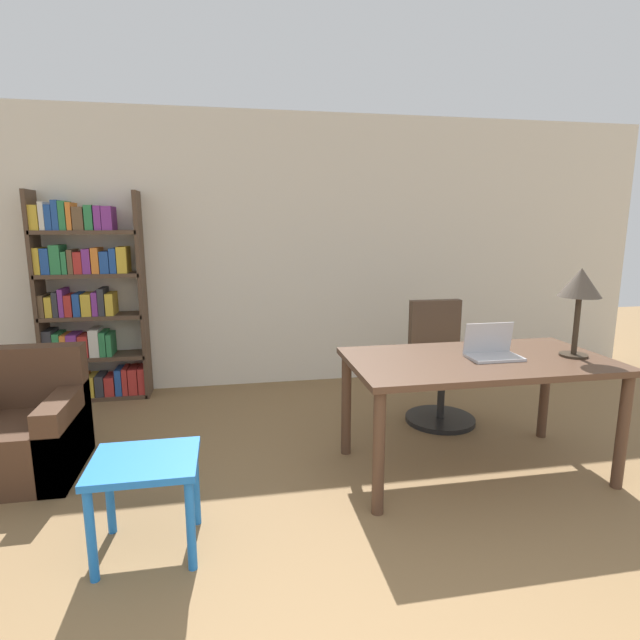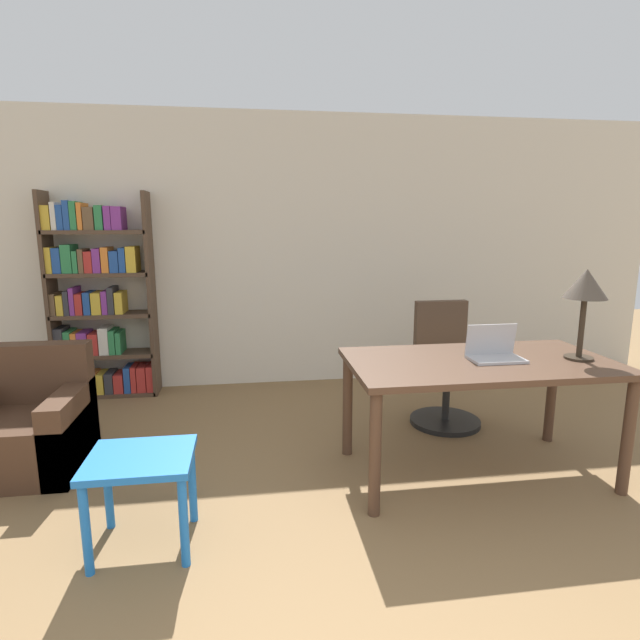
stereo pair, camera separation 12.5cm
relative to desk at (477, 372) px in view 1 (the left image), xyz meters
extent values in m
cube|color=beige|center=(-1.10, 2.16, 0.67)|extent=(8.00, 0.06, 2.70)
cube|color=#4C3323|center=(0.00, 0.00, 0.08)|extent=(1.69, 0.90, 0.04)
cylinder|color=#4C3323|center=(-0.78, -0.39, -0.31)|extent=(0.07, 0.07, 0.74)
cylinder|color=#4C3323|center=(0.78, -0.39, -0.31)|extent=(0.07, 0.07, 0.74)
cylinder|color=#4C3323|center=(-0.78, 0.39, -0.31)|extent=(0.07, 0.07, 0.74)
cylinder|color=#4C3323|center=(0.78, 0.39, -0.31)|extent=(0.07, 0.07, 0.74)
cube|color=#B2B2B7|center=(0.09, -0.03, 0.10)|extent=(0.34, 0.21, 0.02)
cube|color=#B2B2B7|center=(0.09, 0.06, 0.21)|extent=(0.34, 0.04, 0.20)
cube|color=navy|center=(0.09, 0.06, 0.22)|extent=(0.30, 0.03, 0.18)
cylinder|color=#2D2319|center=(0.64, -0.07, 0.10)|extent=(0.18, 0.18, 0.01)
cylinder|color=#2D2319|center=(0.64, -0.07, 0.30)|extent=(0.04, 0.04, 0.38)
cone|color=#4C4238|center=(0.64, -0.07, 0.58)|extent=(0.26, 0.26, 0.19)
cylinder|color=black|center=(0.13, 0.81, -0.66)|extent=(0.57, 0.57, 0.04)
cylinder|color=#262626|center=(0.13, 0.81, -0.48)|extent=(0.06, 0.06, 0.33)
cube|color=#4C3828|center=(0.13, 0.81, -0.26)|extent=(0.46, 0.46, 0.10)
cube|color=#4C3828|center=(0.13, 1.00, 0.05)|extent=(0.44, 0.08, 0.53)
cube|color=blue|center=(-2.02, -0.49, -0.20)|extent=(0.52, 0.45, 0.04)
cylinder|color=blue|center=(-2.24, -0.68, -0.45)|extent=(0.04, 0.04, 0.46)
cylinder|color=blue|center=(-1.80, -0.68, -0.45)|extent=(0.04, 0.04, 0.46)
cylinder|color=blue|center=(-2.24, -0.30, -0.45)|extent=(0.04, 0.04, 0.46)
cylinder|color=blue|center=(-1.80, -0.30, -0.45)|extent=(0.04, 0.04, 0.46)
cube|color=#472D1E|center=(-2.98, 0.47, -0.49)|extent=(0.76, 0.72, 0.39)
cube|color=#472D1E|center=(-2.98, 0.75, -0.08)|extent=(0.76, 0.16, 0.42)
cube|color=#472D1E|center=(-2.68, 0.47, -0.42)|extent=(0.16, 0.72, 0.54)
cube|color=#4C3828|center=(-3.27, 1.97, 0.28)|extent=(0.04, 0.28, 1.93)
cube|color=#4C3828|center=(-2.37, 1.97, 0.28)|extent=(0.04, 0.28, 1.93)
cube|color=#4C3828|center=(-2.82, 1.97, -0.67)|extent=(0.90, 0.28, 0.04)
cube|color=silver|center=(-3.22, 1.97, -0.54)|extent=(0.07, 0.24, 0.21)
cube|color=gold|center=(-3.15, 1.97, -0.55)|extent=(0.05, 0.24, 0.19)
cube|color=#2D7F47|center=(-3.10, 1.97, -0.56)|extent=(0.05, 0.24, 0.18)
cube|color=#234C99|center=(-3.03, 1.97, -0.53)|extent=(0.08, 0.24, 0.24)
cube|color=orange|center=(-2.95, 1.97, -0.55)|extent=(0.06, 0.24, 0.20)
cube|color=gold|center=(-2.88, 1.97, -0.55)|extent=(0.06, 0.24, 0.19)
cube|color=#333338|center=(-2.80, 1.97, -0.55)|extent=(0.08, 0.24, 0.20)
cube|color=#B72D28|center=(-2.71, 1.97, -0.56)|extent=(0.09, 0.24, 0.18)
cube|color=#234C99|center=(-2.63, 1.97, -0.52)|extent=(0.06, 0.24, 0.25)
cube|color=#B72D28|center=(-2.57, 1.97, -0.52)|extent=(0.05, 0.24, 0.25)
cube|color=#B72D28|center=(-2.50, 1.97, -0.52)|extent=(0.08, 0.24, 0.25)
cube|color=#B72D28|center=(-2.42, 1.97, -0.52)|extent=(0.06, 0.24, 0.25)
cube|color=#4C3828|center=(-2.82, 1.97, -0.28)|extent=(0.90, 0.28, 0.04)
cube|color=#333338|center=(-3.21, 1.97, -0.13)|extent=(0.08, 0.24, 0.26)
cube|color=#2D7F47|center=(-3.14, 1.97, -0.15)|extent=(0.06, 0.24, 0.23)
cube|color=orange|center=(-3.08, 1.97, -0.16)|extent=(0.05, 0.24, 0.21)
cube|color=#7F338C|center=(-3.01, 1.97, -0.15)|extent=(0.09, 0.24, 0.22)
cube|color=#B72D28|center=(-2.91, 1.97, -0.16)|extent=(0.09, 0.24, 0.20)
cube|color=silver|center=(-2.82, 1.97, -0.13)|extent=(0.09, 0.24, 0.26)
cube|color=#2D7F47|center=(-2.74, 1.97, -0.15)|extent=(0.05, 0.24, 0.23)
cube|color=#2D7F47|center=(-2.69, 1.97, -0.16)|extent=(0.04, 0.24, 0.21)
cube|color=#4C3828|center=(-2.82, 1.97, 0.11)|extent=(0.90, 0.28, 0.04)
cube|color=brown|center=(-3.23, 1.97, 0.22)|extent=(0.04, 0.24, 0.20)
cube|color=gold|center=(-3.17, 1.97, 0.21)|extent=(0.06, 0.24, 0.18)
cube|color=#333338|center=(-3.11, 1.97, 0.23)|extent=(0.04, 0.24, 0.22)
cube|color=#7F338C|center=(-3.06, 1.97, 0.25)|extent=(0.04, 0.24, 0.25)
cube|color=#B72D28|center=(-3.01, 1.97, 0.22)|extent=(0.06, 0.24, 0.20)
cube|color=#234C99|center=(-2.94, 1.97, 0.23)|extent=(0.06, 0.24, 0.21)
cube|color=gold|center=(-2.85, 1.97, 0.22)|extent=(0.08, 0.24, 0.20)
cube|color=#7F338C|center=(-2.78, 1.97, 0.23)|extent=(0.05, 0.24, 0.22)
cube|color=#333338|center=(-2.72, 1.97, 0.25)|extent=(0.05, 0.24, 0.25)
cube|color=gold|center=(-2.66, 1.97, 0.22)|extent=(0.07, 0.24, 0.20)
cube|color=#4C3828|center=(-2.82, 1.97, 0.49)|extent=(0.90, 0.28, 0.04)
cube|color=gold|center=(-3.23, 1.97, 0.63)|extent=(0.05, 0.24, 0.23)
cube|color=#234C99|center=(-3.16, 1.97, 0.62)|extent=(0.07, 0.24, 0.23)
cube|color=#2D7F47|center=(-3.08, 1.97, 0.64)|extent=(0.09, 0.24, 0.26)
cube|color=#2D7F47|center=(-3.00, 1.97, 0.61)|extent=(0.04, 0.24, 0.20)
cube|color=brown|center=(-2.95, 1.97, 0.62)|extent=(0.04, 0.24, 0.22)
cube|color=#B72D28|center=(-2.89, 1.97, 0.61)|extent=(0.07, 0.24, 0.19)
cube|color=#7F338C|center=(-2.82, 1.97, 0.62)|extent=(0.07, 0.24, 0.22)
cube|color=orange|center=(-2.75, 1.97, 0.62)|extent=(0.06, 0.24, 0.23)
cube|color=#234C99|center=(-2.67, 1.97, 0.61)|extent=(0.08, 0.24, 0.20)
cube|color=#234C99|center=(-2.60, 1.97, 0.62)|extent=(0.06, 0.24, 0.22)
cube|color=gold|center=(-2.52, 1.97, 0.63)|extent=(0.09, 0.24, 0.24)
cube|color=#4C3828|center=(-2.82, 1.97, 0.88)|extent=(0.90, 0.28, 0.04)
cube|color=gold|center=(-3.21, 1.97, 1.00)|extent=(0.07, 0.24, 0.22)
cube|color=silver|center=(-3.15, 1.97, 1.02)|extent=(0.04, 0.24, 0.24)
cube|color=#234C99|center=(-3.10, 1.97, 1.00)|extent=(0.05, 0.24, 0.22)
cube|color=#234C99|center=(-3.04, 1.97, 1.02)|extent=(0.05, 0.24, 0.26)
cube|color=#2D7F47|center=(-2.98, 1.97, 1.02)|extent=(0.05, 0.24, 0.25)
cube|color=orange|center=(-2.93, 1.97, 1.02)|extent=(0.04, 0.24, 0.24)
cube|color=brown|center=(-2.86, 1.97, 1.00)|extent=(0.09, 0.24, 0.20)
cube|color=#2D7F47|center=(-2.77, 1.97, 1.00)|extent=(0.07, 0.24, 0.22)
cube|color=#7F338C|center=(-2.70, 1.97, 1.00)|extent=(0.06, 0.24, 0.21)
cube|color=#7F338C|center=(-2.62, 1.97, 1.00)|extent=(0.09, 0.24, 0.21)
camera|label=1|loc=(-1.59, -2.89, 0.96)|focal=28.00mm
camera|label=2|loc=(-1.46, -2.91, 0.96)|focal=28.00mm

